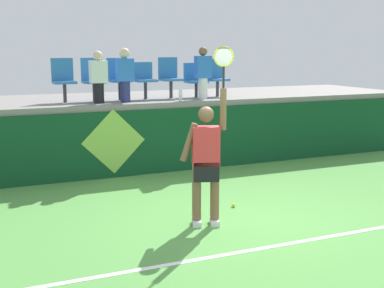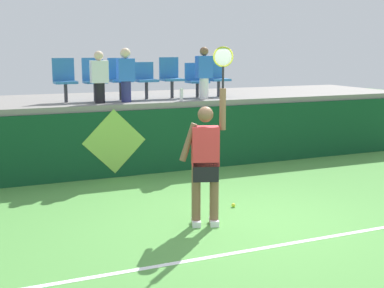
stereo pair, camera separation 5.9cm
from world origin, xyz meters
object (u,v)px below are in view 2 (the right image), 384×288
at_px(tennis_ball, 233,205).
at_px(stadium_chair_1, 94,77).
at_px(water_bottle, 181,95).
at_px(stadium_chair_2, 120,77).
at_px(spectator_2, 204,72).
at_px(spectator_1, 126,74).
at_px(stadium_chair_5, 196,79).
at_px(tennis_player, 206,159).
at_px(stadium_chair_0, 65,78).
at_px(spectator_0, 99,76).
at_px(stadium_chair_4, 171,76).
at_px(stadium_chair_6, 217,76).
at_px(stadium_chair_3, 145,78).

distance_m(tennis_ball, stadium_chair_1, 4.32).
distance_m(water_bottle, stadium_chair_2, 1.37).
distance_m(water_bottle, spectator_2, 0.84).
xyz_separation_m(stadium_chair_2, spectator_1, (0.00, -0.47, 0.08)).
bearing_deg(stadium_chair_5, stadium_chair_2, 179.84).
bearing_deg(tennis_player, stadium_chair_0, 105.76).
xyz_separation_m(tennis_player, spectator_0, (-0.60, 3.76, 0.99)).
bearing_deg(spectator_1, tennis_ball, -75.50).
height_order(tennis_ball, water_bottle, water_bottle).
bearing_deg(spectator_0, stadium_chair_4, 15.70).
relative_size(tennis_player, stadium_chair_6, 3.01).
distance_m(stadium_chair_4, spectator_0, 1.76).
relative_size(tennis_player, spectator_1, 2.33).
distance_m(stadium_chair_1, spectator_0, 0.48).
distance_m(tennis_ball, stadium_chair_0, 4.55).
height_order(stadium_chair_4, stadium_chair_6, stadium_chair_4).
height_order(stadium_chair_1, stadium_chair_6, stadium_chair_1).
bearing_deg(water_bottle, tennis_ball, -95.71).
bearing_deg(spectator_1, stadium_chair_1, 138.78).
bearing_deg(stadium_chair_0, tennis_ball, -61.68).
height_order(stadium_chair_0, stadium_chair_2, stadium_chair_0).
bearing_deg(tennis_player, stadium_chair_2, 90.70).
xyz_separation_m(tennis_player, stadium_chair_6, (2.23, 4.24, 0.92)).
height_order(tennis_player, stadium_chair_2, tennis_player).
xyz_separation_m(tennis_player, stadium_chair_2, (-0.05, 4.24, 0.95)).
bearing_deg(water_bottle, stadium_chair_0, 162.26).
distance_m(tennis_ball, stadium_chair_5, 4.17).
xyz_separation_m(stadium_chair_3, spectator_1, (-0.57, -0.46, 0.12)).
bearing_deg(tennis_player, stadium_chair_6, 62.21).
bearing_deg(stadium_chair_6, stadium_chair_4, 179.95).
bearing_deg(spectator_0, stadium_chair_1, 90.00).
relative_size(water_bottle, spectator_0, 0.26).
height_order(stadium_chair_4, spectator_2, spectator_2).
bearing_deg(tennis_ball, spectator_2, 73.72).
distance_m(tennis_player, stadium_chair_6, 4.88).
xyz_separation_m(tennis_player, water_bottle, (1.06, 3.52, 0.59)).
bearing_deg(stadium_chair_6, tennis_player, -117.79).
xyz_separation_m(stadium_chair_2, stadium_chair_4, (1.15, 0.00, -0.00)).
bearing_deg(spectator_0, tennis_player, -81.01).
xyz_separation_m(tennis_player, stadium_chair_5, (1.70, 4.23, 0.87)).
bearing_deg(stadium_chair_1, stadium_chair_6, -0.04).
bearing_deg(tennis_player, stadium_chair_5, 68.07).
bearing_deg(stadium_chair_4, water_bottle, -93.20).
bearing_deg(stadium_chair_3, tennis_ball, -86.01).
xyz_separation_m(stadium_chair_4, spectator_1, (-1.15, -0.48, 0.08)).
bearing_deg(stadium_chair_0, spectator_2, -8.54).
height_order(tennis_ball, stadium_chair_2, stadium_chair_2).
xyz_separation_m(water_bottle, stadium_chair_5, (0.65, 0.72, 0.28)).
bearing_deg(stadium_chair_5, stadium_chair_4, 179.43).
height_order(tennis_ball, stadium_chair_1, stadium_chair_1).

